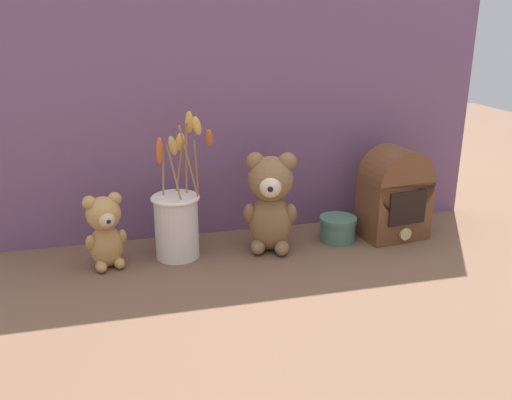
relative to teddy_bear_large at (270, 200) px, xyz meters
name	(u,v)px	position (x,y,z in m)	size (l,w,h in m)	color
ground_plane	(258,253)	(-0.03, -0.01, -0.13)	(4.00, 4.00, 0.00)	brown
backdrop_wall	(242,105)	(-0.03, 0.15, 0.21)	(1.29, 0.02, 0.67)	#704C70
teddy_bear_large	(270,200)	(0.00, 0.00, 0.00)	(0.14, 0.13, 0.25)	olive
teddy_bear_medium	(105,230)	(-0.39, 0.00, -0.04)	(0.10, 0.09, 0.17)	tan
flower_vase	(177,220)	(-0.22, 0.02, -0.03)	(0.15, 0.13, 0.35)	silver
vintage_radio	(395,194)	(0.33, 0.01, -0.01)	(0.18, 0.13, 0.24)	brown
decorative_tin_tall	(338,229)	(0.18, 0.02, -0.10)	(0.09, 0.09, 0.06)	#47705B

